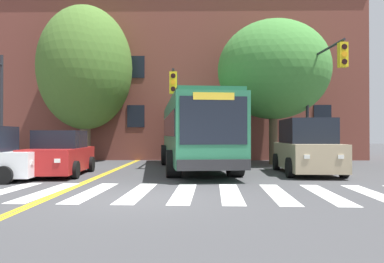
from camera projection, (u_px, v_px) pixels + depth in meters
ground_plane at (135, 199)px, 9.37m from camera, size 120.00×120.00×0.00m
crosswalk at (115, 192)px, 10.42m from camera, size 17.37×4.34×0.01m
lane_line_yellow_inner at (139, 159)px, 24.44m from camera, size 0.12×36.00×0.01m
lane_line_yellow_outer at (141, 159)px, 24.44m from camera, size 0.12×36.00×0.01m
city_bus at (194, 131)px, 17.62m from camera, size 3.90×11.28×3.24m
car_red_near_lane at (60, 155)px, 14.95m from camera, size 2.35×4.44×1.78m
car_tan_far_lane at (307, 148)px, 15.44m from camera, size 2.35×4.83×2.26m
car_teal_behind_bus at (179, 145)px, 27.45m from camera, size 2.18×4.66×1.85m
traffic_light_near_corner at (320, 84)px, 17.39m from camera, size 0.53×4.25×5.87m
traffic_light_overhead at (175, 100)px, 19.17m from camera, size 0.35×3.95×5.05m
street_tree_curbside_large at (273, 70)px, 20.37m from camera, size 8.19×8.28×7.84m
street_tree_curbside_small at (85, 68)px, 22.56m from camera, size 6.38×6.47×9.39m
building_facade at (145, 81)px, 27.69m from camera, size 29.46×8.05×11.18m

